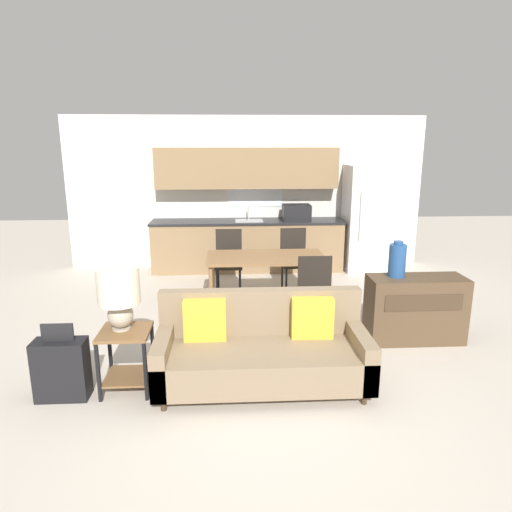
# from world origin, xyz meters

# --- Properties ---
(ground_plane) EXTENTS (20.00, 20.00, 0.00)m
(ground_plane) POSITION_xyz_m (0.00, 0.00, 0.00)
(ground_plane) COLOR beige
(wall_back) EXTENTS (6.40, 0.07, 2.70)m
(wall_back) POSITION_xyz_m (0.00, 4.63, 1.35)
(wall_back) COLOR silver
(wall_back) RESTS_ON ground_plane
(kitchen_counter) EXTENTS (3.38, 0.65, 2.15)m
(kitchen_counter) POSITION_xyz_m (0.02, 4.33, 0.84)
(kitchen_counter) COLOR #8E704C
(kitchen_counter) RESTS_ON ground_plane
(refrigerator) EXTENTS (0.79, 0.74, 1.86)m
(refrigerator) POSITION_xyz_m (2.13, 4.22, 0.93)
(refrigerator) COLOR white
(refrigerator) RESTS_ON ground_plane
(dining_table) EXTENTS (1.60, 0.81, 0.74)m
(dining_table) POSITION_xyz_m (0.18, 2.34, 0.67)
(dining_table) COLOR olive
(dining_table) RESTS_ON ground_plane
(couch) EXTENTS (1.95, 0.80, 0.86)m
(couch) POSITION_xyz_m (-0.02, 0.28, 0.34)
(couch) COLOR #3D2D1E
(couch) RESTS_ON ground_plane
(side_table) EXTENTS (0.45, 0.45, 0.59)m
(side_table) POSITION_xyz_m (-1.27, 0.25, 0.39)
(side_table) COLOR brown
(side_table) RESTS_ON ground_plane
(table_lamp) EXTENTS (0.38, 0.38, 0.58)m
(table_lamp) POSITION_xyz_m (-1.31, 0.28, 0.94)
(table_lamp) COLOR #B2A893
(table_lamp) RESTS_ON side_table
(credenza) EXTENTS (1.09, 0.44, 0.76)m
(credenza) POSITION_xyz_m (1.81, 1.16, 0.38)
(credenza) COLOR brown
(credenza) RESTS_ON ground_plane
(vase) EXTENTS (0.19, 0.19, 0.41)m
(vase) POSITION_xyz_m (1.57, 1.21, 0.95)
(vase) COLOR #234C84
(vase) RESTS_ON credenza
(dining_chair_far_left) EXTENTS (0.43, 0.43, 0.95)m
(dining_chair_far_left) POSITION_xyz_m (-0.33, 3.10, 0.51)
(dining_chair_far_left) COLOR black
(dining_chair_far_left) RESTS_ON ground_plane
(dining_chair_far_right) EXTENTS (0.45, 0.45, 0.95)m
(dining_chair_far_right) POSITION_xyz_m (0.68, 3.12, 0.51)
(dining_chair_far_right) COLOR black
(dining_chair_far_right) RESTS_ON ground_plane
(dining_chair_near_right) EXTENTS (0.42, 0.42, 0.95)m
(dining_chair_near_right) POSITION_xyz_m (0.69, 1.56, 0.51)
(dining_chair_near_right) COLOR black
(dining_chair_near_right) RESTS_ON ground_plane
(suitcase) EXTENTS (0.46, 0.22, 0.71)m
(suitcase) POSITION_xyz_m (-1.82, 0.12, 0.28)
(suitcase) COLOR black
(suitcase) RESTS_ON ground_plane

